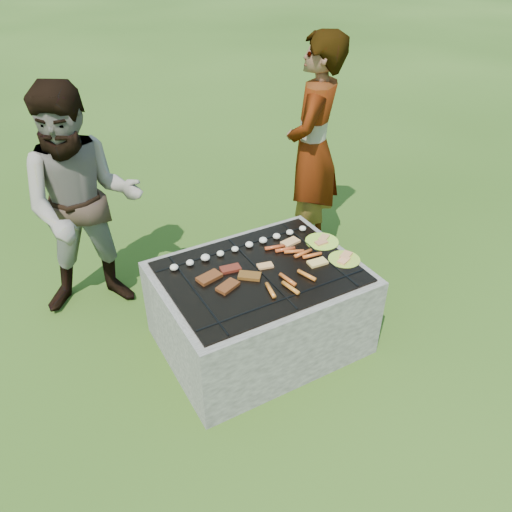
{
  "coord_description": "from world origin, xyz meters",
  "views": [
    {
      "loc": [
        -1.31,
        -2.26,
        2.49
      ],
      "look_at": [
        0.0,
        0.05,
        0.7
      ],
      "focal_mm": 35.0,
      "sensor_mm": 36.0,
      "label": 1
    }
  ],
  "objects": [
    {
      "name": "fire_pit",
      "position": [
        0.0,
        0.0,
        0.28
      ],
      "size": [
        1.3,
        1.0,
        0.62
      ],
      "color": "#9C968B",
      "rests_on": "ground"
    },
    {
      "name": "bread_on_grate",
      "position": [
        0.3,
        0.04,
        0.62
      ],
      "size": [
        0.44,
        0.39,
        0.02
      ],
      "color": "#E5BD75",
      "rests_on": "fire_pit"
    },
    {
      "name": "bystander",
      "position": [
        -0.84,
        0.99,
        0.85
      ],
      "size": [
        0.96,
        0.84,
        1.7
      ],
      "primitive_type": "imported",
      "rotation": [
        0.0,
        0.0,
        -0.26
      ],
      "color": "#9F9184",
      "rests_on": "ground"
    },
    {
      "name": "lawn",
      "position": [
        0.0,
        0.0,
        0.0
      ],
      "size": [
        60.0,
        60.0,
        0.0
      ],
      "primitive_type": "plane",
      "color": "#254310",
      "rests_on": "ground"
    },
    {
      "name": "mushrooms",
      "position": [
        0.01,
        0.29,
        0.63
      ],
      "size": [
        1.05,
        0.06,
        0.04
      ],
      "color": "#EEE1CA",
      "rests_on": "fire_pit"
    },
    {
      "name": "plate_far",
      "position": [
        0.56,
        0.09,
        0.61
      ],
      "size": [
        0.31,
        0.31,
        0.03
      ],
      "color": "#DDEB38",
      "rests_on": "fire_pit"
    },
    {
      "name": "plate_near",
      "position": [
        0.56,
        -0.16,
        0.61
      ],
      "size": [
        0.23,
        0.23,
        0.03
      ],
      "color": "yellow",
      "rests_on": "fire_pit"
    },
    {
      "name": "cook",
      "position": [
        1.02,
        0.89,
        0.92
      ],
      "size": [
        0.8,
        0.78,
        1.85
      ],
      "primitive_type": "imported",
      "rotation": [
        0.0,
        0.0,
        3.87
      ],
      "color": "gray",
      "rests_on": "ground"
    },
    {
      "name": "sausages",
      "position": [
        0.2,
        -0.06,
        0.63
      ],
      "size": [
        0.54,
        0.54,
        0.03
      ],
      "color": "#B9521E",
      "rests_on": "fire_pit"
    },
    {
      "name": "pork_slabs",
      "position": [
        -0.22,
        0.03,
        0.62
      ],
      "size": [
        0.4,
        0.27,
        0.02
      ],
      "color": "#96431B",
      "rests_on": "fire_pit"
    }
  ]
}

